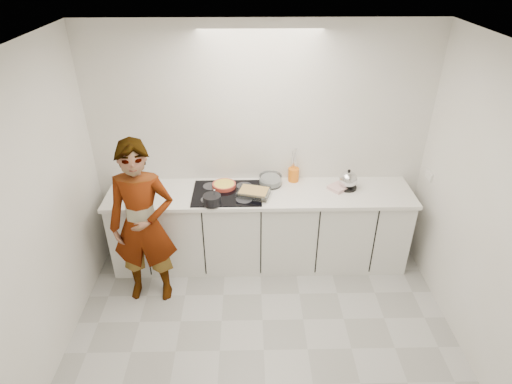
{
  "coord_description": "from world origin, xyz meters",
  "views": [
    {
      "loc": [
        -0.12,
        -2.61,
        3.21
      ],
      "look_at": [
        -0.05,
        1.05,
        1.05
      ],
      "focal_mm": 30.0,
      "sensor_mm": 36.0,
      "label": 1
    }
  ],
  "objects_px": {
    "kettle": "(348,180)",
    "utensil_crock": "(293,175)",
    "hob": "(227,193)",
    "tart_dish": "(224,185)",
    "saucepan": "(212,200)",
    "baking_dish": "(254,192)",
    "cook": "(143,225)",
    "mixing_bowl": "(270,180)"
  },
  "relations": [
    {
      "from": "mixing_bowl",
      "to": "utensil_crock",
      "type": "relative_size",
      "value": 2.1
    },
    {
      "from": "tart_dish",
      "to": "baking_dish",
      "type": "distance_m",
      "value": 0.36
    },
    {
      "from": "hob",
      "to": "saucepan",
      "type": "bearing_deg",
      "value": -121.74
    },
    {
      "from": "kettle",
      "to": "cook",
      "type": "xyz_separation_m",
      "value": [
        -2.07,
        -0.59,
        -0.14
      ]
    },
    {
      "from": "hob",
      "to": "saucepan",
      "type": "relative_size",
      "value": 4.01
    },
    {
      "from": "utensil_crock",
      "to": "kettle",
      "type": "bearing_deg",
      "value": -17.89
    },
    {
      "from": "tart_dish",
      "to": "utensil_crock",
      "type": "xyz_separation_m",
      "value": [
        0.76,
        0.15,
        0.04
      ]
    },
    {
      "from": "kettle",
      "to": "saucepan",
      "type": "bearing_deg",
      "value": -167.57
    },
    {
      "from": "baking_dish",
      "to": "kettle",
      "type": "height_order",
      "value": "kettle"
    },
    {
      "from": "saucepan",
      "to": "cook",
      "type": "bearing_deg",
      "value": -157.2
    },
    {
      "from": "kettle",
      "to": "utensil_crock",
      "type": "relative_size",
      "value": 1.74
    },
    {
      "from": "mixing_bowl",
      "to": "tart_dish",
      "type": "bearing_deg",
      "value": -172.87
    },
    {
      "from": "baking_dish",
      "to": "cook",
      "type": "distance_m",
      "value": 1.16
    },
    {
      "from": "utensil_crock",
      "to": "cook",
      "type": "xyz_separation_m",
      "value": [
        -1.51,
        -0.77,
        -0.12
      ]
    },
    {
      "from": "tart_dish",
      "to": "cook",
      "type": "xyz_separation_m",
      "value": [
        -0.75,
        -0.62,
        -0.08
      ]
    },
    {
      "from": "hob",
      "to": "cook",
      "type": "bearing_deg",
      "value": -147.7
    },
    {
      "from": "hob",
      "to": "utensil_crock",
      "type": "height_order",
      "value": "utensil_crock"
    },
    {
      "from": "tart_dish",
      "to": "mixing_bowl",
      "type": "xyz_separation_m",
      "value": [
        0.5,
        0.06,
        0.02
      ]
    },
    {
      "from": "saucepan",
      "to": "utensil_crock",
      "type": "distance_m",
      "value": 1.0
    },
    {
      "from": "utensil_crock",
      "to": "cook",
      "type": "bearing_deg",
      "value": -153.02
    },
    {
      "from": "tart_dish",
      "to": "cook",
      "type": "relative_size",
      "value": 0.17
    },
    {
      "from": "saucepan",
      "to": "cook",
      "type": "xyz_separation_m",
      "value": [
        -0.65,
        -0.27,
        -0.11
      ]
    },
    {
      "from": "hob",
      "to": "tart_dish",
      "type": "relative_size",
      "value": 2.49
    },
    {
      "from": "kettle",
      "to": "utensil_crock",
      "type": "distance_m",
      "value": 0.59
    },
    {
      "from": "mixing_bowl",
      "to": "cook",
      "type": "height_order",
      "value": "cook"
    },
    {
      "from": "tart_dish",
      "to": "baking_dish",
      "type": "xyz_separation_m",
      "value": [
        0.32,
        -0.18,
        0.01
      ]
    },
    {
      "from": "tart_dish",
      "to": "utensil_crock",
      "type": "relative_size",
      "value": 1.94
    },
    {
      "from": "tart_dish",
      "to": "utensil_crock",
      "type": "distance_m",
      "value": 0.77
    },
    {
      "from": "hob",
      "to": "kettle",
      "type": "distance_m",
      "value": 1.29
    },
    {
      "from": "utensil_crock",
      "to": "saucepan",
      "type": "bearing_deg",
      "value": -150.08
    },
    {
      "from": "saucepan",
      "to": "utensil_crock",
      "type": "bearing_deg",
      "value": 29.92
    },
    {
      "from": "hob",
      "to": "tart_dish",
      "type": "height_order",
      "value": "tart_dish"
    },
    {
      "from": "baking_dish",
      "to": "kettle",
      "type": "distance_m",
      "value": 1.02
    },
    {
      "from": "kettle",
      "to": "hob",
      "type": "bearing_deg",
      "value": -176.03
    },
    {
      "from": "utensil_crock",
      "to": "hob",
      "type": "bearing_deg",
      "value": -159.45
    },
    {
      "from": "hob",
      "to": "utensil_crock",
      "type": "distance_m",
      "value": 0.78
    },
    {
      "from": "baking_dish",
      "to": "kettle",
      "type": "bearing_deg",
      "value": 8.4
    },
    {
      "from": "saucepan",
      "to": "kettle",
      "type": "distance_m",
      "value": 1.46
    },
    {
      "from": "hob",
      "to": "tart_dish",
      "type": "bearing_deg",
      "value": 106.68
    },
    {
      "from": "saucepan",
      "to": "cook",
      "type": "relative_size",
      "value": 0.1
    },
    {
      "from": "hob",
      "to": "saucepan",
      "type": "xyz_separation_m",
      "value": [
        -0.14,
        -0.23,
        0.06
      ]
    },
    {
      "from": "saucepan",
      "to": "kettle",
      "type": "xyz_separation_m",
      "value": [
        1.43,
        0.31,
        0.03
      ]
    }
  ]
}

